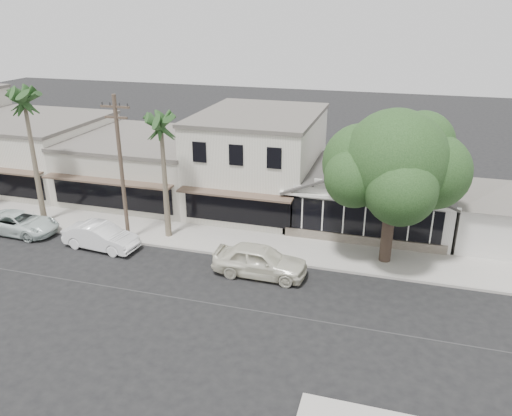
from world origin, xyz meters
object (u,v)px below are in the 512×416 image
(car_0, at_px, (260,260))
(shade_tree, at_px, (393,164))
(car_1, at_px, (101,237))
(car_2, at_px, (20,223))
(utility_pole, at_px, (121,167))

(car_0, xyz_separation_m, shade_tree, (6.33, 3.60, 4.88))
(car_1, bearing_deg, shade_tree, -73.91)
(car_1, distance_m, shade_tree, 17.36)
(car_2, bearing_deg, car_1, -92.54)
(utility_pole, xyz_separation_m, car_1, (-1.03, -1.34, -4.03))
(car_2, height_order, shade_tree, shade_tree)
(shade_tree, bearing_deg, car_0, -150.37)
(car_0, bearing_deg, utility_pole, 79.45)
(car_0, bearing_deg, shade_tree, -59.65)
(utility_pole, bearing_deg, car_0, -11.28)
(car_0, distance_m, car_1, 10.01)
(car_2, bearing_deg, utility_pole, -81.28)
(car_2, bearing_deg, shade_tree, -81.39)
(car_1, relative_size, car_2, 0.93)
(utility_pole, xyz_separation_m, car_0, (8.97, -1.79, -3.92))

